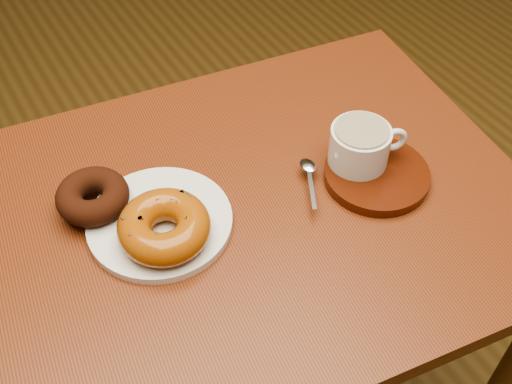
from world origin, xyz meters
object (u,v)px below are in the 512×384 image
donut_plate (160,222)px  coffee_cup (361,145)px  saucer (376,175)px  cafe_table (245,258)px

donut_plate → coffee_cup: bearing=-9.5°
saucer → coffee_cup: size_ratio=1.36×
saucer → coffee_cup: 0.05m
cafe_table → donut_plate: (-0.12, 0.03, 0.13)m
donut_plate → saucer: 0.32m
donut_plate → coffee_cup: size_ratio=1.76×
cafe_table → saucer: 0.24m
cafe_table → coffee_cup: size_ratio=7.82×
saucer → coffee_cup: (-0.01, 0.03, 0.04)m
donut_plate → saucer: saucer is taller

